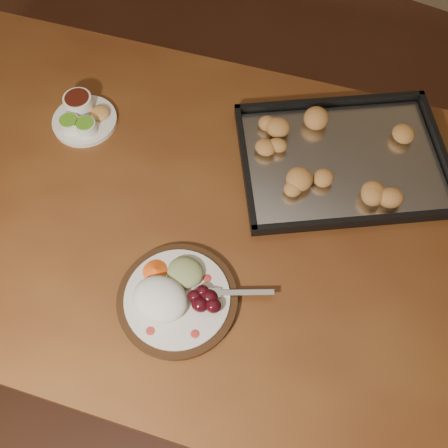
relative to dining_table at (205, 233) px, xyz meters
The scene contains 5 objects.
ground 0.71m from the dining_table, 167.81° to the right, with size 4.00×4.00×0.00m, color #522C1C.
dining_table is the anchor object (origin of this frame).
dinner_plate 0.23m from the dining_table, 76.86° to the right, with size 0.28×0.24×0.05m.
condiment_saucer 0.40m from the dining_table, 166.92° to the left, with size 0.15×0.15×0.05m.
baking_tray 0.36m from the dining_table, 50.78° to the left, with size 0.57×0.54×0.05m.
Camera 1 is at (0.55, -0.39, 1.69)m, focal length 40.00 mm.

